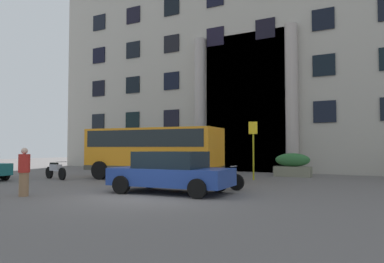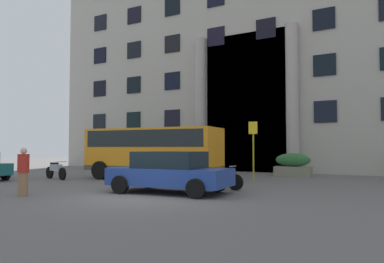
# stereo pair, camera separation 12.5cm
# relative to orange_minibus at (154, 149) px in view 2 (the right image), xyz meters

# --- Properties ---
(ground_plane) EXTENTS (80.00, 64.00, 0.12)m
(ground_plane) POSITION_rel_orange_minibus_xyz_m (3.51, -5.50, -1.58)
(ground_plane) COLOR #615D5C
(office_building_facade) EXTENTS (35.54, 9.64, 16.82)m
(office_building_facade) POSITION_rel_orange_minibus_xyz_m (3.51, 11.98, 6.88)
(office_building_facade) COLOR #ABA59A
(office_building_facade) RESTS_ON ground_plane
(orange_minibus) EXTENTS (6.91, 3.17, 2.52)m
(orange_minibus) POSITION_rel_orange_minibus_xyz_m (0.00, 0.00, 0.00)
(orange_minibus) COLOR orange
(orange_minibus) RESTS_ON ground_plane
(bus_stop_sign) EXTENTS (0.44, 0.08, 2.84)m
(bus_stop_sign) POSITION_rel_orange_minibus_xyz_m (4.54, 1.93, 0.22)
(bus_stop_sign) COLOR #9E9F15
(bus_stop_sign) RESTS_ON ground_plane
(hedge_planter_entrance_right) EXTENTS (1.95, 0.99, 1.47)m
(hedge_planter_entrance_right) POSITION_rel_orange_minibus_xyz_m (-1.93, 4.62, -0.82)
(hedge_planter_entrance_right) COLOR slate
(hedge_planter_entrance_right) RESTS_ON ground_plane
(hedge_planter_far_east) EXTENTS (1.94, 0.73, 1.27)m
(hedge_planter_far_east) POSITION_rel_orange_minibus_xyz_m (5.75, 4.86, -0.91)
(hedge_planter_far_east) COLOR gray
(hedge_planter_far_east) RESTS_ON ground_plane
(hedge_planter_west) EXTENTS (1.58, 0.89, 1.50)m
(hedge_planter_west) POSITION_rel_orange_minibus_xyz_m (-7.77, 4.90, -0.80)
(hedge_planter_west) COLOR slate
(hedge_planter_west) RESTS_ON ground_plane
(parked_coupe_end) EXTENTS (4.27, 2.31, 1.44)m
(parked_coupe_end) POSITION_rel_orange_minibus_xyz_m (3.68, -4.29, -0.79)
(parked_coupe_end) COLOR #223F94
(parked_coupe_end) RESTS_ON ground_plane
(scooter_by_planter) EXTENTS (1.90, 0.70, 0.89)m
(scooter_by_planter) POSITION_rel_orange_minibus_xyz_m (-4.27, -2.39, -1.07)
(scooter_by_planter) COLOR black
(scooter_by_planter) RESTS_ON ground_plane
(motorcycle_near_kerb) EXTENTS (2.01, 0.55, 0.89)m
(motorcycle_near_kerb) POSITION_rel_orange_minibus_xyz_m (2.00, -2.50, -1.07)
(motorcycle_near_kerb) COLOR black
(motorcycle_near_kerb) RESTS_ON ground_plane
(motorcycle_far_end) EXTENTS (2.00, 0.55, 0.89)m
(motorcycle_far_end) POSITION_rel_orange_minibus_xyz_m (4.65, -2.44, -1.07)
(motorcycle_far_end) COLOR black
(motorcycle_far_end) RESTS_ON ground_plane
(pedestrian_woman_dark_dress) EXTENTS (0.36, 0.36, 1.57)m
(pedestrian_woman_dark_dress) POSITION_rel_orange_minibus_xyz_m (-0.04, -7.29, -0.74)
(pedestrian_woman_dark_dress) COLOR #8E6A49
(pedestrian_woman_dark_dress) RESTS_ON ground_plane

